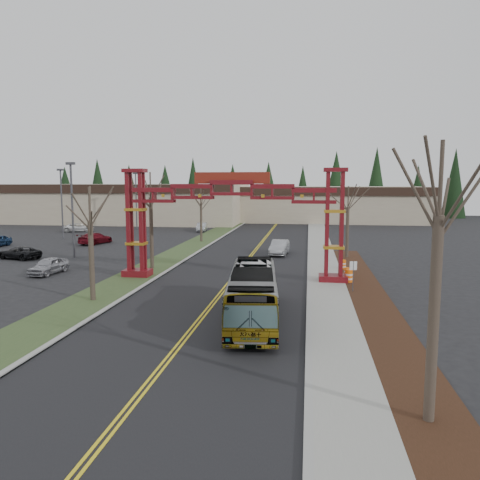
% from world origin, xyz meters
% --- Properties ---
extents(ground, '(200.00, 200.00, 0.00)m').
position_xyz_m(ground, '(0.00, 0.00, 0.00)').
color(ground, black).
rests_on(ground, ground).
extents(road, '(12.00, 110.00, 0.02)m').
position_xyz_m(road, '(0.00, 25.00, 0.01)').
color(road, black).
rests_on(road, ground).
extents(lane_line_left, '(0.12, 100.00, 0.01)m').
position_xyz_m(lane_line_left, '(-0.12, 25.00, 0.03)').
color(lane_line_left, yellow).
rests_on(lane_line_left, road).
extents(lane_line_right, '(0.12, 100.00, 0.01)m').
position_xyz_m(lane_line_right, '(0.12, 25.00, 0.03)').
color(lane_line_right, yellow).
rests_on(lane_line_right, road).
extents(curb_right, '(0.30, 110.00, 0.15)m').
position_xyz_m(curb_right, '(6.15, 25.00, 0.07)').
color(curb_right, '#9B9C97').
rests_on(curb_right, ground).
extents(sidewalk_right, '(2.60, 110.00, 0.14)m').
position_xyz_m(sidewalk_right, '(7.60, 25.00, 0.08)').
color(sidewalk_right, gray).
rests_on(sidewalk_right, ground).
extents(landscape_strip, '(2.60, 50.00, 0.12)m').
position_xyz_m(landscape_strip, '(10.20, 10.00, 0.06)').
color(landscape_strip, black).
rests_on(landscape_strip, ground).
extents(grass_median, '(4.00, 110.00, 0.08)m').
position_xyz_m(grass_median, '(-8.00, 25.00, 0.04)').
color(grass_median, '#304924').
rests_on(grass_median, ground).
extents(curb_left, '(0.30, 110.00, 0.15)m').
position_xyz_m(curb_left, '(-6.15, 25.00, 0.07)').
color(curb_left, '#9B9C97').
rests_on(curb_left, ground).
extents(gateway_arch, '(18.20, 1.60, 8.90)m').
position_xyz_m(gateway_arch, '(0.00, 18.00, 5.98)').
color(gateway_arch, '#590B10').
rests_on(gateway_arch, ground).
extents(retail_building_west, '(46.00, 22.30, 7.50)m').
position_xyz_m(retail_building_west, '(-30.00, 71.96, 3.76)').
color(retail_building_west, tan).
rests_on(retail_building_west, ground).
extents(retail_building_east, '(38.00, 20.30, 7.00)m').
position_xyz_m(retail_building_east, '(10.00, 79.95, 3.51)').
color(retail_building_east, tan).
rests_on(retail_building_east, ground).
extents(conifer_treeline, '(116.10, 5.60, 13.00)m').
position_xyz_m(conifer_treeline, '(0.25, 92.00, 6.49)').
color(conifer_treeline, black).
rests_on(conifer_treeline, ground).
extents(transit_bus, '(3.61, 11.14, 3.05)m').
position_xyz_m(transit_bus, '(3.00, 6.95, 1.52)').
color(transit_bus, '#ADAFB5').
rests_on(transit_bus, ground).
extents(silver_sedan, '(2.07, 4.96, 1.60)m').
position_xyz_m(silver_sedan, '(2.96, 31.71, 0.80)').
color(silver_sedan, '#A5A8AD').
rests_on(silver_sedan, ground).
extents(parked_car_near_a, '(1.98, 4.32, 1.43)m').
position_xyz_m(parked_car_near_a, '(-15.95, 18.00, 0.72)').
color(parked_car_near_a, '#9C9CA3').
rests_on(parked_car_near_a, ground).
extents(parked_car_near_c, '(4.98, 3.17, 1.28)m').
position_xyz_m(parked_car_near_c, '(-23.34, 25.00, 0.64)').
color(parked_car_near_c, black).
rests_on(parked_car_near_c, ground).
extents(parked_car_mid_a, '(3.24, 5.37, 1.46)m').
position_xyz_m(parked_car_mid_a, '(-20.91, 37.36, 0.73)').
color(parked_car_mid_a, maroon).
rests_on(parked_car_mid_a, ground).
extents(parked_car_far_a, '(1.93, 4.33, 1.38)m').
position_xyz_m(parked_car_far_a, '(-11.00, 54.65, 0.69)').
color(parked_car_far_a, '#ADB1B5').
rests_on(parked_car_far_a, ground).
extents(parked_car_far_b, '(5.27, 3.87, 1.33)m').
position_xyz_m(parked_car_far_b, '(-30.33, 51.18, 0.67)').
color(parked_car_far_b, white).
rests_on(parked_car_far_b, ground).
extents(bare_tree_median_near, '(3.43, 3.43, 7.51)m').
position_xyz_m(bare_tree_median_near, '(-8.00, 9.86, 5.22)').
color(bare_tree_median_near, '#382D26').
rests_on(bare_tree_median_near, ground).
extents(bare_tree_median_mid, '(3.39, 3.39, 8.71)m').
position_xyz_m(bare_tree_median_mid, '(-8.00, 21.71, 6.43)').
color(bare_tree_median_mid, '#382D26').
rests_on(bare_tree_median_mid, ground).
extents(bare_tree_median_far, '(3.04, 3.04, 7.07)m').
position_xyz_m(bare_tree_median_far, '(-8.00, 41.43, 5.03)').
color(bare_tree_median_far, '#382D26').
rests_on(bare_tree_median_far, ground).
extents(bare_tree_right_near, '(3.48, 3.48, 9.05)m').
position_xyz_m(bare_tree_right_near, '(10.00, -3.54, 6.70)').
color(bare_tree_right_near, '#382D26').
rests_on(bare_tree_right_near, ground).
extents(bare_tree_right_far, '(3.28, 3.28, 7.44)m').
position_xyz_m(bare_tree_right_far, '(10.00, 30.39, 5.25)').
color(bare_tree_right_far, '#382D26').
rests_on(bare_tree_right_far, ground).
extents(light_pole_near, '(0.85, 0.43, 9.86)m').
position_xyz_m(light_pole_near, '(-18.05, 26.45, 5.70)').
color(light_pole_near, '#3F3F44').
rests_on(light_pole_near, ground).
extents(light_pole_mid, '(0.84, 0.42, 9.67)m').
position_xyz_m(light_pole_mid, '(-27.46, 41.22, 5.59)').
color(light_pole_mid, '#3F3F44').
rests_on(light_pole_mid, ground).
extents(light_pole_far, '(0.82, 0.41, 9.46)m').
position_xyz_m(light_pole_far, '(-22.44, 56.00, 5.47)').
color(light_pole_far, '#3F3F44').
rests_on(light_pole_far, ground).
extents(street_sign, '(0.51, 0.14, 2.26)m').
position_xyz_m(street_sign, '(9.21, 14.68, 1.63)').
color(street_sign, '#3F3F44').
rests_on(street_sign, ground).
extents(barrel_south, '(0.60, 0.60, 1.11)m').
position_xyz_m(barrel_south, '(9.19, 17.82, 0.55)').
color(barrel_south, orange).
rests_on(barrel_south, ground).
extents(barrel_mid, '(0.48, 0.48, 0.89)m').
position_xyz_m(barrel_mid, '(9.23, 19.76, 0.44)').
color(barrel_mid, orange).
rests_on(barrel_mid, ground).
extents(barrel_north, '(0.50, 0.50, 0.92)m').
position_xyz_m(barrel_north, '(9.16, 23.49, 0.46)').
color(barrel_north, orange).
rests_on(barrel_north, ground).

